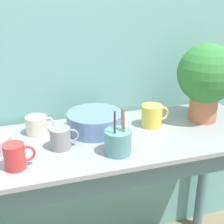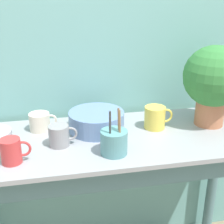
{
  "view_description": "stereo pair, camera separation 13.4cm",
  "coord_description": "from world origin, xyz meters",
  "px_view_note": "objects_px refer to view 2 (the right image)",
  "views": [
    {
      "loc": [
        -0.37,
        -0.93,
        1.5
      ],
      "look_at": [
        0.0,
        0.26,
        0.99
      ],
      "focal_mm": 50.0,
      "sensor_mm": 36.0,
      "label": 1
    },
    {
      "loc": [
        -0.24,
        -0.96,
        1.5
      ],
      "look_at": [
        0.0,
        0.26,
        0.99
      ],
      "focal_mm": 50.0,
      "sensor_mm": 36.0,
      "label": 2
    }
  ],
  "objects_px": {
    "potted_plant": "(214,80)",
    "bowl_wash_large": "(97,121)",
    "mug_grey": "(59,136)",
    "utensil_cup": "(114,142)",
    "mug_yellow": "(155,117)",
    "mug_red": "(12,151)",
    "mug_cream": "(40,122)"
  },
  "relations": [
    {
      "from": "mug_cream",
      "to": "utensil_cup",
      "type": "height_order",
      "value": "utensil_cup"
    },
    {
      "from": "potted_plant",
      "to": "mug_cream",
      "type": "bearing_deg",
      "value": 173.8
    },
    {
      "from": "mug_red",
      "to": "mug_yellow",
      "type": "xyz_separation_m",
      "value": [
        0.63,
        0.19,
        0.0
      ]
    },
    {
      "from": "mug_grey",
      "to": "potted_plant",
      "type": "bearing_deg",
      "value": 6.55
    },
    {
      "from": "bowl_wash_large",
      "to": "utensil_cup",
      "type": "height_order",
      "value": "utensil_cup"
    },
    {
      "from": "mug_red",
      "to": "bowl_wash_large",
      "type": "bearing_deg",
      "value": 32.11
    },
    {
      "from": "mug_grey",
      "to": "mug_yellow",
      "type": "bearing_deg",
      "value": 11.45
    },
    {
      "from": "bowl_wash_large",
      "to": "mug_red",
      "type": "height_order",
      "value": "mug_red"
    },
    {
      "from": "mug_red",
      "to": "utensil_cup",
      "type": "xyz_separation_m",
      "value": [
        0.39,
        -0.01,
        0.0
      ]
    },
    {
      "from": "mug_grey",
      "to": "utensil_cup",
      "type": "xyz_separation_m",
      "value": [
        0.21,
        -0.11,
        0.01
      ]
    },
    {
      "from": "mug_grey",
      "to": "mug_yellow",
      "type": "xyz_separation_m",
      "value": [
        0.45,
        0.09,
        0.01
      ]
    },
    {
      "from": "mug_grey",
      "to": "mug_yellow",
      "type": "height_order",
      "value": "mug_yellow"
    },
    {
      "from": "mug_grey",
      "to": "mug_cream",
      "type": "height_order",
      "value": "mug_grey"
    },
    {
      "from": "potted_plant",
      "to": "mug_red",
      "type": "relative_size",
      "value": 3.32
    },
    {
      "from": "mug_red",
      "to": "utensil_cup",
      "type": "relative_size",
      "value": 0.61
    },
    {
      "from": "potted_plant",
      "to": "bowl_wash_large",
      "type": "relative_size",
      "value": 1.49
    },
    {
      "from": "bowl_wash_large",
      "to": "mug_yellow",
      "type": "height_order",
      "value": "mug_yellow"
    },
    {
      "from": "mug_grey",
      "to": "mug_cream",
      "type": "distance_m",
      "value": 0.19
    },
    {
      "from": "potted_plant",
      "to": "bowl_wash_large",
      "type": "bearing_deg",
      "value": 176.09
    },
    {
      "from": "mug_cream",
      "to": "mug_grey",
      "type": "bearing_deg",
      "value": -63.98
    },
    {
      "from": "mug_yellow",
      "to": "utensil_cup",
      "type": "xyz_separation_m",
      "value": [
        -0.24,
        -0.2,
        -0.0
      ]
    },
    {
      "from": "potted_plant",
      "to": "mug_yellow",
      "type": "bearing_deg",
      "value": 178.24
    },
    {
      "from": "potted_plant",
      "to": "bowl_wash_large",
      "type": "height_order",
      "value": "potted_plant"
    },
    {
      "from": "mug_yellow",
      "to": "mug_cream",
      "type": "xyz_separation_m",
      "value": [
        -0.53,
        0.08,
        -0.01
      ]
    },
    {
      "from": "mug_red",
      "to": "mug_yellow",
      "type": "bearing_deg",
      "value": 17.16
    },
    {
      "from": "potted_plant",
      "to": "mug_yellow",
      "type": "height_order",
      "value": "potted_plant"
    },
    {
      "from": "mug_yellow",
      "to": "potted_plant",
      "type": "bearing_deg",
      "value": -1.76
    },
    {
      "from": "mug_grey",
      "to": "mug_yellow",
      "type": "distance_m",
      "value": 0.46
    },
    {
      "from": "potted_plant",
      "to": "utensil_cup",
      "type": "xyz_separation_m",
      "value": [
        -0.51,
        -0.19,
        -0.17
      ]
    },
    {
      "from": "mug_grey",
      "to": "utensil_cup",
      "type": "bearing_deg",
      "value": -27.7
    },
    {
      "from": "mug_red",
      "to": "utensil_cup",
      "type": "height_order",
      "value": "utensil_cup"
    },
    {
      "from": "mug_yellow",
      "to": "utensil_cup",
      "type": "bearing_deg",
      "value": -139.8
    }
  ]
}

